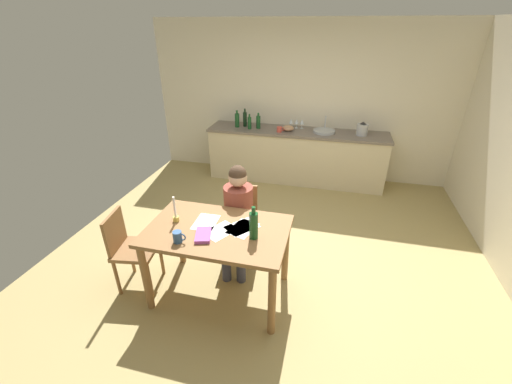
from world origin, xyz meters
TOP-DOWN VIEW (x-y plane):
  - ground_plane at (0.00, 0.00)m, footprint 5.20×5.20m
  - wall_back at (0.00, 2.60)m, footprint 5.20×0.12m
  - kitchen_counter at (0.00, 2.24)m, footprint 3.02×0.64m
  - dining_table at (-0.35, -0.71)m, footprint 1.33×0.84m
  - chair_at_table at (-0.33, -0.05)m, footprint 0.44×0.44m
  - person_seated at (-0.31, -0.20)m, footprint 0.37×0.61m
  - chair_side_empty at (-1.28, -0.80)m, footprint 0.46×0.46m
  - coffee_mug at (-0.62, -0.98)m, footprint 0.12×0.08m
  - candlestick at (-0.79, -0.68)m, footprint 0.06×0.06m
  - book_magazine at (-0.43, -0.85)m, footprint 0.19×0.26m
  - paper_letter at (-0.13, -0.64)m, footprint 0.28×0.34m
  - paper_bill at (-0.14, -0.62)m, footprint 0.35×0.36m
  - paper_envelope at (-0.50, -0.63)m, footprint 0.22×0.30m
  - paper_receipt at (-0.31, -0.73)m, footprint 0.33×0.36m
  - wine_bottle_on_table at (0.01, -0.76)m, footprint 0.08×0.08m
  - sink_unit at (0.45, 2.24)m, footprint 0.36×0.36m
  - bottle_oil at (-1.04, 2.20)m, footprint 0.08×0.08m
  - bottle_vinegar at (-0.92, 2.28)m, footprint 0.07×0.07m
  - bottle_wine_red at (-0.80, 2.14)m, footprint 0.06×0.06m
  - bottle_sauce at (-0.67, 2.21)m, footprint 0.07×0.07m
  - mixing_bowl at (-0.15, 2.19)m, footprint 0.19×0.19m
  - stovetop_kettle at (1.04, 2.24)m, footprint 0.18×0.18m
  - wine_glass_near_sink at (0.06, 2.39)m, footprint 0.07×0.07m
  - wine_glass_by_kettle at (-0.03, 2.39)m, footprint 0.07×0.07m
  - wine_glass_back_left at (-0.13, 2.39)m, footprint 0.07×0.07m
  - teacup_on_counter at (-0.28, 2.09)m, footprint 0.12×0.08m

SIDE VIEW (x-z plane):
  - ground_plane at x=0.00m, z-range -0.04..0.00m
  - kitchen_counter at x=0.00m, z-range 0.00..0.90m
  - chair_side_empty at x=-1.28m, z-range 0.05..0.91m
  - chair_at_table at x=-0.33m, z-range 0.05..0.93m
  - dining_table at x=-0.35m, z-range 0.28..1.07m
  - person_seated at x=-0.31m, z-range 0.08..1.28m
  - paper_letter at x=-0.13m, z-range 0.79..0.79m
  - paper_bill at x=-0.14m, z-range 0.79..0.79m
  - paper_envelope at x=-0.50m, z-range 0.79..0.79m
  - paper_receipt at x=-0.31m, z-range 0.79..0.79m
  - book_magazine at x=-0.43m, z-range 0.79..0.82m
  - coffee_mug at x=-0.62m, z-range 0.79..0.90m
  - candlestick at x=-0.79m, z-range 0.73..1.00m
  - sink_unit at x=0.45m, z-range 0.80..1.04m
  - wine_bottle_on_table at x=0.01m, z-range 0.77..1.08m
  - mixing_bowl at x=-0.15m, z-range 0.90..0.99m
  - teacup_on_counter at x=-0.28m, z-range 0.90..0.99m
  - stovetop_kettle at x=1.04m, z-range 0.89..1.11m
  - bottle_wine_red at x=-0.80m, z-range 0.88..1.13m
  - wine_glass_near_sink at x=0.06m, z-range 0.93..1.09m
  - wine_glass_by_kettle at x=-0.03m, z-range 0.93..1.09m
  - wine_glass_back_left at x=-0.13m, z-range 0.93..1.09m
  - bottle_sauce at x=-0.67m, z-range 0.88..1.14m
  - bottle_oil at x=-1.04m, z-range 0.88..1.17m
  - bottle_vinegar at x=-0.92m, z-range 0.88..1.18m
  - wall_back at x=0.00m, z-range 0.00..2.60m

